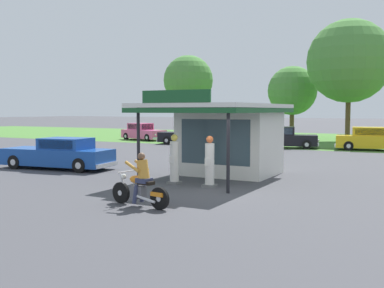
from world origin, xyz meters
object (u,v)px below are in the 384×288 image
at_px(motorcycle_with_rider, 141,184).
at_px(featured_classic_sedan, 59,155).
at_px(parked_car_back_row_far_left, 375,140).
at_px(parked_car_back_row_left, 283,138).
at_px(gas_pump_offside, 210,164).
at_px(parked_car_back_row_centre, 191,136).
at_px(bystander_standing_back_lot, 224,142).
at_px(gas_pump_nearside, 174,161).
at_px(parked_car_back_row_right, 143,132).
at_px(bystander_leaning_by_kiosk, 180,137).

height_order(motorcycle_with_rider, featured_classic_sedan, motorcycle_with_rider).
bearing_deg(parked_car_back_row_far_left, parked_car_back_row_left, -171.17).
bearing_deg(parked_car_back_row_left, gas_pump_offside, -80.85).
distance_m(parked_car_back_row_centre, bystander_standing_back_lot, 8.98).
relative_size(gas_pump_nearside, gas_pump_offside, 1.01).
bearing_deg(parked_car_back_row_far_left, motorcycle_with_rider, -98.70).
bearing_deg(motorcycle_with_rider, parked_car_back_row_left, 96.90).
height_order(motorcycle_with_rider, parked_car_back_row_far_left, parked_car_back_row_far_left).
height_order(featured_classic_sedan, parked_car_back_row_far_left, parked_car_back_row_far_left).
bearing_deg(gas_pump_offside, featured_classic_sedan, 171.83).
distance_m(gas_pump_offside, parked_car_back_row_right, 27.01).
xyz_separation_m(parked_car_back_row_centre, bystander_standing_back_lot, (6.04, -6.65, 0.11)).
bearing_deg(gas_pump_nearside, featured_classic_sedan, 170.15).
xyz_separation_m(gas_pump_nearside, parked_car_back_row_right, (-15.82, 20.73, -0.14)).
height_order(bystander_leaning_by_kiosk, bystander_standing_back_lot, bystander_leaning_by_kiosk).
height_order(parked_car_back_row_right, bystander_standing_back_lot, parked_car_back_row_right).
relative_size(motorcycle_with_rider, parked_car_back_row_centre, 0.39).
bearing_deg(parked_car_back_row_far_left, gas_pump_nearside, -104.01).
xyz_separation_m(gas_pump_offside, parked_car_back_row_left, (-2.94, 18.29, -0.15)).
bearing_deg(gas_pump_nearside, bystander_standing_back_lot, 105.43).
xyz_separation_m(gas_pump_nearside, motorcycle_with_rider, (1.24, -4.00, -0.21)).
height_order(gas_pump_nearside, parked_car_back_row_far_left, gas_pump_nearside).
height_order(gas_pump_offside, parked_car_back_row_far_left, gas_pump_offside).
relative_size(gas_pump_offside, parked_car_back_row_centre, 0.34).
relative_size(gas_pump_nearside, parked_car_back_row_left, 0.36).
bearing_deg(gas_pump_offside, parked_car_back_row_left, 99.15).
distance_m(gas_pump_offside, bystander_leaning_by_kiosk, 16.75).
relative_size(gas_pump_nearside, parked_car_back_row_centre, 0.34).
distance_m(gas_pump_offside, motorcycle_with_rider, 4.02).
height_order(gas_pump_nearside, bystander_standing_back_lot, gas_pump_nearside).
bearing_deg(parked_car_back_row_left, parked_car_back_row_far_left, 8.83).
bearing_deg(bystander_leaning_by_kiosk, featured_classic_sedan, -87.06).
height_order(parked_car_back_row_left, parked_car_back_row_far_left, parked_car_back_row_far_left).
height_order(gas_pump_offside, parked_car_back_row_centre, gas_pump_offside).
xyz_separation_m(motorcycle_with_rider, parked_car_back_row_right, (-17.06, 24.73, 0.07)).
height_order(parked_car_back_row_left, bystander_leaning_by_kiosk, bystander_leaning_by_kiosk).
bearing_deg(parked_car_back_row_right, featured_classic_sedan, -66.05).
bearing_deg(gas_pump_nearside, parked_car_back_row_far_left, 75.99).
bearing_deg(parked_car_back_row_centre, parked_car_back_row_right, 158.61).
bearing_deg(gas_pump_offside, gas_pump_nearside, 180.00).
bearing_deg(parked_car_back_row_left, parked_car_back_row_right, 170.36).
bearing_deg(bystander_leaning_by_kiosk, gas_pump_nearside, -60.69).
height_order(gas_pump_nearside, bystander_leaning_by_kiosk, gas_pump_nearside).
bearing_deg(parked_car_back_row_right, parked_car_back_row_centre, -21.39).
xyz_separation_m(gas_pump_offside, parked_car_back_row_far_left, (3.31, 19.26, -0.12)).
xyz_separation_m(parked_car_back_row_far_left, bystander_standing_back_lot, (-7.98, -7.77, 0.08)).
distance_m(gas_pump_nearside, parked_car_back_row_centre, 20.35).
height_order(gas_pump_nearside, parked_car_back_row_right, gas_pump_nearside).
xyz_separation_m(motorcycle_with_rider, parked_car_back_row_left, (-2.70, 22.29, 0.05)).
distance_m(gas_pump_nearside, gas_pump_offside, 1.49).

